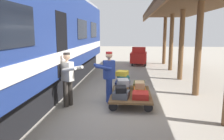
{
  "coord_description": "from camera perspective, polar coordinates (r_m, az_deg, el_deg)",
  "views": [
    {
      "loc": [
        -0.06,
        6.9,
        2.32
      ],
      "look_at": [
        0.54,
        0.07,
        1.15
      ],
      "focal_mm": 35.49,
      "sensor_mm": 36.0,
      "label": 1
    }
  ],
  "objects": [
    {
      "name": "porter_in_overalls",
      "position": [
        7.23,
        -0.91,
        -1.44
      ],
      "size": [
        0.73,
        0.57,
        1.7
      ],
      "color": "navy",
      "rests_on": "ground_plane"
    },
    {
      "name": "porter_by_door",
      "position": [
        7.05,
        -11.29,
        -1.92
      ],
      "size": [
        0.74,
        0.61,
        1.7
      ],
      "color": "#332D28",
      "rests_on": "ground_plane"
    },
    {
      "name": "platform_canopy",
      "position": [
        7.35,
        24.72,
        16.07
      ],
      "size": [
        3.2,
        20.18,
        3.56
      ],
      "color": "brown",
      "rests_on": "ground_plane"
    },
    {
      "name": "suitcase_yellow_case",
      "position": [
        7.87,
        2.61,
        -0.82
      ],
      "size": [
        0.47,
        0.51,
        0.16
      ],
      "primitive_type": "cube",
      "rotation": [
        0.0,
        0.0,
        -0.24
      ],
      "color": "gold",
      "rests_on": "suitcase_teal_softside"
    },
    {
      "name": "suitcase_gray_aluminum",
      "position": [
        7.29,
        2.86,
        -3.21
      ],
      "size": [
        0.44,
        0.56,
        0.2
      ],
      "primitive_type": "cube",
      "rotation": [
        0.0,
        0.0,
        0.15
      ],
      "color": "#9EA0A5",
      "rests_on": "suitcase_cream_canvas"
    },
    {
      "name": "suitcase_teal_softside",
      "position": [
        7.9,
        2.87,
        -2.17
      ],
      "size": [
        0.47,
        0.56,
        0.21
      ],
      "primitive_type": "cube",
      "rotation": [
        0.0,
        0.0,
        0.23
      ],
      "color": "#1E666B",
      "rests_on": "suitcase_navy_fabric"
    },
    {
      "name": "luggage_cart",
      "position": [
        7.41,
        4.86,
        -6.22
      ],
      "size": [
        1.31,
        2.1,
        0.34
      ],
      "color": "brown",
      "rests_on": "ground_plane"
    },
    {
      "name": "suitcase_red_plastic",
      "position": [
        6.82,
        7.34,
        -6.46
      ],
      "size": [
        0.5,
        0.55,
        0.18
      ],
      "primitive_type": "cube",
      "rotation": [
        0.0,
        0.0,
        -0.04
      ],
      "color": "#AD231E",
      "rests_on": "luggage_cart"
    },
    {
      "name": "suitcase_orange_carryall",
      "position": [
        7.38,
        7.16,
        -5.24
      ],
      "size": [
        0.41,
        0.53,
        0.18
      ],
      "primitive_type": "cube",
      "rotation": [
        0.0,
        0.0,
        0.02
      ],
      "color": "#CC6B23",
      "rests_on": "luggage_cart"
    },
    {
      "name": "suitcase_tan_vintage",
      "position": [
        7.34,
        7.12,
        -3.81
      ],
      "size": [
        0.32,
        0.49,
        0.2
      ],
      "primitive_type": "cube",
      "rotation": [
        0.0,
        0.0,
        0.03
      ],
      "color": "tan",
      "rests_on": "suitcase_orange_carryall"
    },
    {
      "name": "baggage_tug",
      "position": [
        15.9,
        6.89,
        3.52
      ],
      "size": [
        1.25,
        1.79,
        1.3
      ],
      "color": "#B21E19",
      "rests_on": "ground_plane"
    },
    {
      "name": "suitcase_olive_duffel",
      "position": [
        7.93,
        7.01,
        -3.94
      ],
      "size": [
        0.44,
        0.66,
        0.24
      ],
      "primitive_type": "cube",
      "rotation": [
        0.0,
        0.0,
        -0.06
      ],
      "color": "brown",
      "rests_on": "luggage_cart"
    },
    {
      "name": "train_car",
      "position": [
        7.82,
        -23.31,
        7.01
      ],
      "size": [
        3.02,
        17.07,
        4.0
      ],
      "color": "navy",
      "rests_on": "ground_plane"
    },
    {
      "name": "suitcase_black_hardshell",
      "position": [
        6.74,
        2.27,
        -4.93
      ],
      "size": [
        0.37,
        0.5,
        0.16
      ],
      "primitive_type": "cube",
      "rotation": [
        0.0,
        0.0,
        0.1
      ],
      "color": "black",
      "rests_on": "suitcase_slate_roller"
    },
    {
      "name": "suitcase_navy_fabric",
      "position": [
        7.93,
        2.77,
        -3.84
      ],
      "size": [
        0.53,
        0.52,
        0.25
      ],
      "primitive_type": "cube",
      "rotation": [
        0.0,
        0.0,
        -0.03
      ],
      "color": "navy",
      "rests_on": "luggage_cart"
    },
    {
      "name": "suitcase_cream_canvas",
      "position": [
        7.37,
        2.59,
        -4.89
      ],
      "size": [
        0.47,
        0.68,
        0.25
      ],
      "primitive_type": "cube",
      "rotation": [
        0.0,
        0.0,
        -0.13
      ],
      "color": "beige",
      "rests_on": "luggage_cart"
    },
    {
      "name": "suitcase_slate_roller",
      "position": [
        6.82,
        2.39,
        -6.32
      ],
      "size": [
        0.53,
        0.62,
        0.2
      ],
      "primitive_type": "cube",
      "rotation": [
        0.0,
        0.0,
        -0.13
      ],
      "color": "#4C515B",
      "rests_on": "luggage_cart"
    },
    {
      "name": "ground_plane",
      "position": [
        7.28,
        4.31,
        -8.93
      ],
      "size": [
        60.0,
        60.0,
        0.0
      ],
      "primitive_type": "plane",
      "color": "gray"
    }
  ]
}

